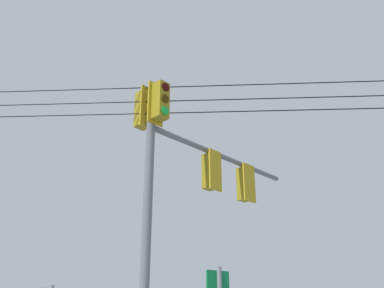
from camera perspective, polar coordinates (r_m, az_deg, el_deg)
name	(u,v)px	position (r m, az deg, el deg)	size (l,w,h in m)	color
signal_mast_assembly	(183,179)	(10.50, -1.19, -4.42)	(1.17, 5.12, 7.26)	slate
overhead_wire_span	(197,100)	(10.42, 0.59, 5.61)	(19.54, 11.94, 1.35)	black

